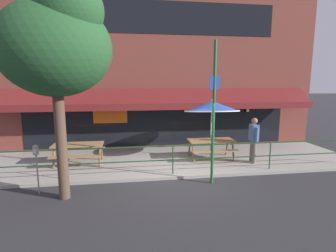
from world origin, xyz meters
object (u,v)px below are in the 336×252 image
at_px(pedestrian_walking, 254,138).
at_px(parking_meter_near, 36,154).
at_px(street_tree_curbside, 57,43).
at_px(picnic_table_left, 78,148).
at_px(street_sign_pole, 214,113).
at_px(picnic_table_centre, 211,144).
at_px(patio_umbrella_centre, 212,107).

height_order(pedestrian_walking, parking_meter_near, pedestrian_walking).
bearing_deg(pedestrian_walking, parking_meter_near, -167.54).
bearing_deg(street_tree_curbside, picnic_table_left, 94.07).
xyz_separation_m(pedestrian_walking, parking_meter_near, (-7.18, -1.59, 0.09)).
bearing_deg(pedestrian_walking, street_sign_pole, -143.75).
distance_m(picnic_table_centre, parking_meter_near, 6.24).
height_order(patio_umbrella_centre, street_sign_pole, street_sign_pole).
xyz_separation_m(picnic_table_left, patio_umbrella_centre, (5.10, 0.01, 1.47)).
bearing_deg(picnic_table_centre, picnic_table_left, 179.64).
distance_m(patio_umbrella_centre, street_sign_pole, 2.42).
relative_size(parking_meter_near, street_sign_pole, 0.33).
xyz_separation_m(picnic_table_centre, street_sign_pole, (-0.69, -2.28, 1.51)).
xyz_separation_m(picnic_table_centre, patio_umbrella_centre, (0.00, 0.04, 1.47)).
bearing_deg(picnic_table_left, picnic_table_centre, -0.36).
distance_m(pedestrian_walking, street_tree_curbside, 7.28).
height_order(picnic_table_left, pedestrian_walking, pedestrian_walking).
distance_m(patio_umbrella_centre, parking_meter_near, 6.32).
height_order(patio_umbrella_centre, parking_meter_near, patio_umbrella_centre).
bearing_deg(street_sign_pole, street_tree_curbside, -173.20).
bearing_deg(patio_umbrella_centre, picnic_table_left, -179.91).
distance_m(parking_meter_near, street_tree_curbside, 3.08).
bearing_deg(street_sign_pole, patio_umbrella_centre, 73.55).
bearing_deg(pedestrian_walking, street_tree_curbside, -162.08).
relative_size(pedestrian_walking, street_sign_pole, 0.40).
height_order(picnic_table_centre, street_tree_curbside, street_tree_curbside).
relative_size(patio_umbrella_centre, street_sign_pole, 0.55).
bearing_deg(street_sign_pole, picnic_table_centre, 73.28).
relative_size(picnic_table_centre, street_sign_pole, 0.42).
relative_size(picnic_table_left, pedestrian_walking, 1.05).
xyz_separation_m(patio_umbrella_centre, parking_meter_near, (-5.77, -2.37, -1.03)).
relative_size(picnic_table_left, patio_umbrella_centre, 0.75).
bearing_deg(pedestrian_walking, patio_umbrella_centre, 150.84).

